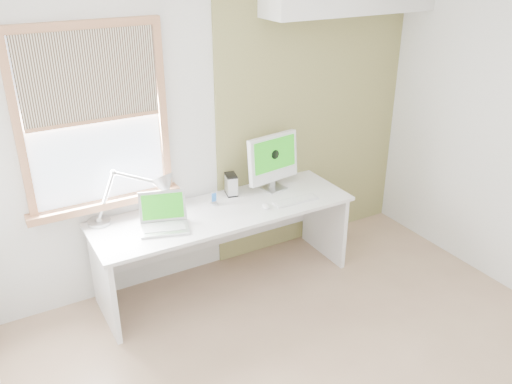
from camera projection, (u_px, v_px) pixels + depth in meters
room at (344, 212)px, 3.17m from camera, size 4.04×3.54×2.64m
accent_wall at (313, 113)px, 4.98m from camera, size 2.00×0.02×2.60m
window at (94, 121)px, 3.97m from camera, size 1.20×0.14×1.42m
desk at (221, 227)px, 4.58m from camera, size 2.20×0.70×0.73m
desk_lamp at (152, 191)px, 4.24m from camera, size 0.75×0.38×0.44m
laptop at (164, 219)px, 4.17m from camera, size 0.44×0.39×0.26m
phone_dock at (214, 201)px, 4.51m from camera, size 0.07×0.07×0.12m
external_drive at (231, 184)px, 4.68m from camera, size 0.12×0.16×0.19m
imac at (273, 159)px, 4.71m from camera, size 0.52×0.20×0.50m
keyboard at (296, 200)px, 4.58m from camera, size 0.41×0.13×0.02m
mouse at (266, 206)px, 4.47m from camera, size 0.08×0.12×0.03m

